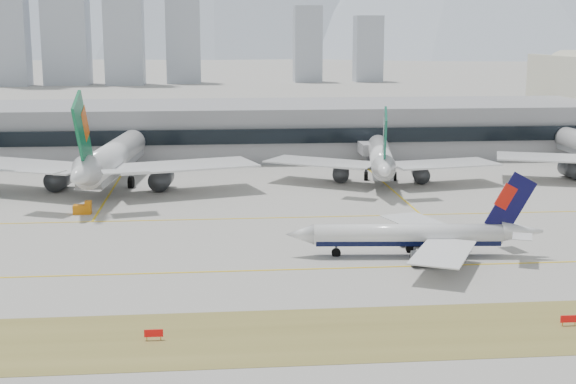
{
  "coord_description": "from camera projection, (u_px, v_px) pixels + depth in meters",
  "views": [
    {
      "loc": [
        -5.72,
        -121.83,
        35.4
      ],
      "look_at": [
        7.6,
        18.0,
        7.5
      ],
      "focal_mm": 50.0,
      "sensor_mm": 36.0,
      "label": 1
    }
  ],
  "objects": [
    {
      "name": "hold_sign_right",
      "position": [
        569.0,
        319.0,
        98.46
      ],
      "size": [
        2.2,
        0.15,
        1.35
      ],
      "color": "red",
      "rests_on": "ground"
    },
    {
      "name": "city_skyline",
      "position": [
        62.0,
        12.0,
        549.49
      ],
      "size": [
        342.0,
        49.8,
        140.0
      ],
      "color": "#A2AAB8",
      "rests_on": "ground"
    },
    {
      "name": "taxiing_airliner",
      "position": [
        417.0,
        236.0,
        128.93
      ],
      "size": [
        41.7,
        36.11,
        14.0
      ],
      "rotation": [
        0.0,
        0.0,
        3.06
      ],
      "color": "white",
      "rests_on": "ground"
    },
    {
      "name": "gse_b",
      "position": [
        83.0,
        209.0,
        159.57
      ],
      "size": [
        3.55,
        2.0,
        2.6
      ],
      "color": "orange",
      "rests_on": "ground"
    },
    {
      "name": "widebody_cathay",
      "position": [
        381.0,
        159.0,
        194.28
      ],
      "size": [
        56.13,
        55.57,
        20.3
      ],
      "rotation": [
        0.0,
        0.0,
        1.4
      ],
      "color": "white",
      "rests_on": "ground"
    },
    {
      "name": "hold_sign_left",
      "position": [
        154.0,
        333.0,
        93.76
      ],
      "size": [
        2.2,
        0.15,
        1.35
      ],
      "color": "red",
      "rests_on": "ground"
    },
    {
      "name": "ground",
      "position": [
        251.0,
        262.0,
        126.39
      ],
      "size": [
        3000.0,
        3000.0,
        0.0
      ],
      "primitive_type": "plane",
      "color": "#9C9892",
      "rests_on": "ground"
    },
    {
      "name": "terminal",
      "position": [
        232.0,
        129.0,
        237.05
      ],
      "size": [
        280.0,
        43.1,
        15.0
      ],
      "color": "gray",
      "rests_on": "ground"
    },
    {
      "name": "widebody_eva",
      "position": [
        111.0,
        160.0,
        184.53
      ],
      "size": [
        69.39,
        68.18,
        24.83
      ],
      "rotation": [
        0.0,
        0.0,
        1.48
      ],
      "color": "white",
      "rests_on": "ground"
    }
  ]
}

